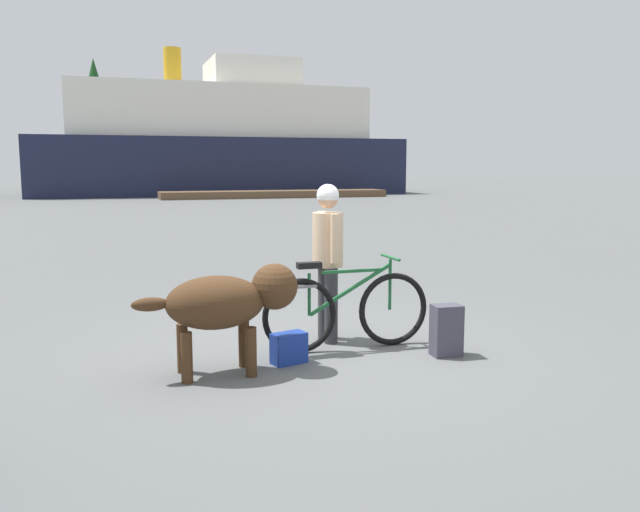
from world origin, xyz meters
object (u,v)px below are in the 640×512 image
(dog, at_px, (228,301))
(bicycle, at_px, (346,310))
(handbag_pannier, at_px, (289,348))
(backpack, at_px, (446,330))
(ferry_boat, at_px, (219,143))
(person_cyclist, at_px, (328,248))

(dog, bearing_deg, bicycle, 17.51)
(handbag_pannier, bearing_deg, dog, -168.54)
(backpack, xyz_separation_m, ferry_boat, (4.22, 37.72, 2.98))
(dog, bearing_deg, person_cyclist, 32.99)
(bicycle, bearing_deg, dog, -162.49)
(person_cyclist, bearing_deg, dog, -147.01)
(person_cyclist, distance_m, backpack, 1.48)
(handbag_pannier, bearing_deg, ferry_boat, 81.28)
(backpack, relative_size, ferry_boat, 0.02)
(handbag_pannier, bearing_deg, backpack, -8.70)
(dog, relative_size, handbag_pannier, 4.56)
(dog, xyz_separation_m, handbag_pannier, (0.59, 0.12, -0.51))
(bicycle, bearing_deg, backpack, -31.18)
(person_cyclist, bearing_deg, backpack, -44.15)
(bicycle, height_order, person_cyclist, person_cyclist)
(bicycle, distance_m, person_cyclist, 0.70)
(bicycle, height_order, ferry_boat, ferry_boat)
(person_cyclist, xyz_separation_m, ferry_boat, (5.14, 36.83, 2.24))
(person_cyclist, height_order, dog, person_cyclist)
(bicycle, distance_m, dog, 1.35)
(bicycle, relative_size, dog, 1.20)
(person_cyclist, xyz_separation_m, backpack, (0.92, -0.89, -0.74))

